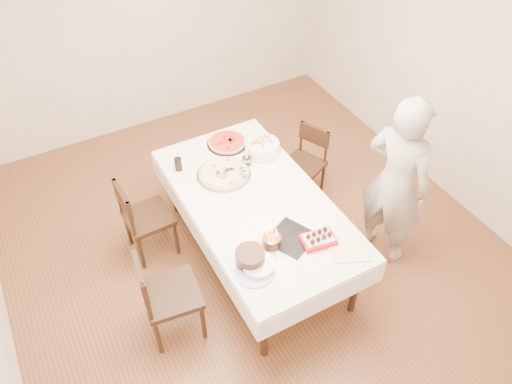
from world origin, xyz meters
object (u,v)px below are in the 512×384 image
dining_table (256,229)px  pizza_pepperoni (227,142)px  taper_candle (246,147)px  cola_glass (178,164)px  pasta_bowl (262,147)px  strawberry_box (318,239)px  person (396,183)px  chair_right_savory (303,165)px  pizza_white (224,173)px  chair_left_savory (148,217)px  birthday_cake (272,238)px  layer_cake (250,257)px  chair_left_dessert (171,294)px

dining_table → pizza_pepperoni: (0.13, 0.83, 0.40)m
taper_candle → cola_glass: bearing=158.8°
pasta_bowl → cola_glass: (-0.80, 0.15, 0.00)m
strawberry_box → person: bearing=9.6°
chair_right_savory → pasta_bowl: pasta_bowl is taller
chair_right_savory → pizza_white: size_ratio=1.60×
chair_left_savory → cola_glass: size_ratio=6.77×
dining_table → strawberry_box: 0.80m
chair_left_savory → strawberry_box: 1.64m
pizza_white → chair_right_savory: bearing=5.9°
birthday_cake → layer_cake: bearing=-163.4°
cola_glass → person: bearing=-37.8°
dining_table → pizza_pepperoni: pizza_pepperoni is taller
pizza_pepperoni → cola_glass: 0.58m
chair_left_savory → chair_left_dessert: chair_left_dessert is taller
pasta_bowl → person: bearing=-54.7°
person → pizza_white: bearing=35.6°
layer_cake → strawberry_box: 0.58m
cola_glass → chair_left_dessert: bearing=-116.7°
chair_left_dessert → strawberry_box: (1.17, -0.30, 0.32)m
chair_left_dessert → cola_glass: (0.53, 1.06, 0.35)m
chair_right_savory → taper_candle: (-0.69, -0.05, 0.55)m
cola_glass → pizza_pepperoni: bearing=12.7°
dining_table → cola_glass: 0.93m
birthday_cake → cola_glass: bearing=103.8°
pizza_white → birthday_cake: size_ratio=3.37×
chair_left_dessert → pizza_white: bearing=-130.4°
taper_candle → cola_glass: 0.65m
pizza_pepperoni → person: bearing=-53.4°
pizza_pepperoni → taper_candle: 0.40m
chair_left_savory → dining_table: bearing=144.1°
strawberry_box → dining_table: bearing=107.7°
chair_left_dessert → pizza_pepperoni: bearing=-125.4°
dining_table → chair_left_savory: bearing=146.1°
pizza_white → cola_glass: cola_glass is taller
chair_left_dessert → birthday_cake: chair_left_dessert is taller
dining_table → chair_right_savory: chair_right_savory is taller
dining_table → layer_cake: bearing=-122.5°
chair_left_dessert → strawberry_box: size_ratio=3.51×
dining_table → taper_candle: (0.16, 0.47, 0.57)m
birthday_cake → strawberry_box: (0.35, -0.15, -0.05)m
layer_cake → chair_left_savory: bearing=112.4°
pizza_pepperoni → taper_candle: size_ratio=1.00×
pizza_white → pasta_bowl: (0.47, 0.12, 0.04)m
pizza_white → birthday_cake: birthday_cake is taller
dining_table → pasta_bowl: (0.37, 0.55, 0.44)m
chair_right_savory → cola_glass: 1.36m
chair_left_dessert → pasta_bowl: size_ratio=2.88×
pizza_white → taper_candle: size_ratio=1.27×
pizza_pepperoni → layer_cake: 1.49m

